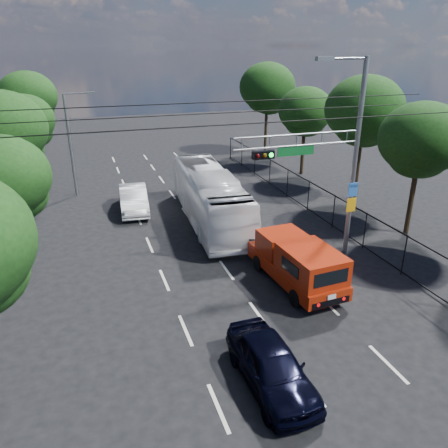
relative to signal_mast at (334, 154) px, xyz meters
name	(u,v)px	position (x,y,z in m)	size (l,w,h in m)	color
ground	(309,384)	(-5.28, -7.99, -5.24)	(120.00, 120.00, 0.00)	black
lane_markings	(194,225)	(-5.28, 6.01, -5.24)	(6.12, 38.00, 0.01)	beige
signal_mast	(334,154)	(0.00, 0.00, 0.00)	(6.43, 0.39, 9.50)	slate
streetlight_left	(72,140)	(-11.62, 14.01, -1.30)	(2.09, 0.22, 7.08)	slate
utility_wires	(221,113)	(-5.28, 0.84, 1.99)	(22.00, 5.04, 0.74)	black
fence_right	(323,205)	(2.32, 4.18, -4.21)	(0.06, 34.03, 2.00)	black
tree_right_b	(421,145)	(5.93, 1.03, -0.19)	(4.50, 4.50, 7.31)	black
tree_right_c	(364,115)	(6.53, 7.03, 0.49)	(5.10, 5.10, 8.29)	black
tree_right_d	(305,114)	(6.13, 14.03, -0.39)	(4.32, 4.32, 7.02)	black
tree_right_e	(267,91)	(6.33, 22.03, 0.69)	(5.28, 5.28, 8.58)	black
tree_left_b	(2,184)	(-14.47, 2.03, -0.66)	(4.08, 4.08, 6.63)	black
tree_left_c	(3,135)	(-15.07, 9.03, 0.15)	(4.80, 4.80, 7.80)	black
tree_left_d	(25,124)	(-14.67, 17.03, -0.52)	(4.20, 4.20, 6.83)	black
tree_left_e	(29,100)	(-14.87, 25.03, 0.29)	(4.92, 4.92, 7.99)	black
red_pickup	(297,261)	(-2.78, -2.20, -4.12)	(2.44, 5.80, 2.11)	black
navy_hatchback	(271,365)	(-6.42, -7.59, -4.50)	(1.74, 4.34, 1.48)	black
white_bus	(210,197)	(-4.19, 6.27, -3.68)	(2.63, 11.24, 3.13)	white
white_van	(134,199)	(-8.31, 9.58, -4.45)	(1.68, 4.81, 1.58)	silver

